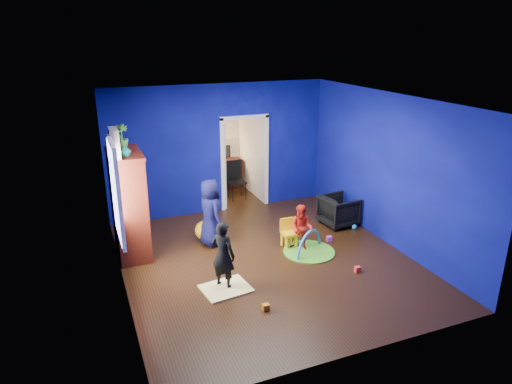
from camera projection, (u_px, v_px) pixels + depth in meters
name	position (u px, v px, depth m)	size (l,w,h in m)	color
floor	(267.00, 261.00, 8.28)	(5.00, 5.50, 0.01)	black
ceiling	(268.00, 100.00, 7.32)	(5.00, 5.50, 0.01)	white
wall_back	(219.00, 149.00, 10.21)	(5.00, 0.02, 2.90)	#090B66
wall_front	(359.00, 254.00, 5.39)	(5.00, 0.02, 2.90)	#090B66
wall_left	(117.00, 205.00, 6.92)	(0.02, 5.50, 2.90)	#090B66
wall_right	(388.00, 170.00, 8.68)	(0.02, 5.50, 2.90)	#090B66
alcove	(232.00, 147.00, 11.25)	(1.00, 1.75, 2.50)	silver
armchair	(339.00, 211.00, 9.76)	(0.69, 0.71, 0.65)	black
child_black	(223.00, 255.00, 7.28)	(0.42, 0.27, 1.14)	black
child_navy	(210.00, 213.00, 8.72)	(0.65, 0.42, 1.33)	#10123B
toddler_red	(301.00, 228.00, 8.58)	(0.44, 0.34, 0.90)	red
vase	(125.00, 151.00, 7.65)	(0.18, 0.18, 0.19)	#0C5867
potted_plant	(121.00, 137.00, 8.06)	(0.25, 0.25, 0.44)	#37812F
tv_armoire	(129.00, 204.00, 8.27)	(0.58, 1.14, 1.96)	#3A1709
crt_tv	(131.00, 202.00, 8.27)	(0.46, 0.70, 0.54)	silver
yellow_blanket	(226.00, 288.00, 7.37)	(0.75, 0.60, 0.03)	#F2E07A
hopper_ball	(205.00, 231.00, 9.08)	(0.40, 0.40, 0.40)	yellow
kid_chair	(289.00, 235.00, 8.77)	(0.28, 0.28, 0.50)	yellow
play_mat	(309.00, 252.00, 8.61)	(0.97, 0.97, 0.03)	green
toy_arch	(309.00, 251.00, 8.61)	(0.87, 0.87, 0.05)	#3F8CD8
window_left	(115.00, 192.00, 7.20)	(0.03, 0.95, 1.55)	white
curtain	(120.00, 198.00, 7.82)	(0.14, 0.42, 2.40)	slate
doorway	(244.00, 164.00, 10.55)	(1.16, 0.10, 2.10)	white
study_desk	(225.00, 174.00, 12.10)	(0.88, 0.44, 0.75)	#3D140A
desk_monitor	(223.00, 152.00, 12.01)	(0.40, 0.05, 0.32)	black
desk_lamp	(213.00, 154.00, 11.87)	(0.14, 0.14, 0.14)	#FFD88C
folding_chair	(237.00, 181.00, 11.23)	(0.40, 0.40, 0.92)	black
book_shelf	(222.00, 111.00, 11.65)	(0.88, 0.24, 0.04)	white
toy_0	(357.00, 269.00, 7.90)	(0.10, 0.08, 0.10)	#F93629
toy_1	(354.00, 227.00, 9.61)	(0.11, 0.11, 0.11)	#2385C7
toy_2	(266.00, 307.00, 6.81)	(0.10, 0.08, 0.10)	orange
toy_3	(295.00, 243.00, 8.86)	(0.11, 0.11, 0.11)	green
toy_4	(329.00, 239.00, 9.07)	(0.10, 0.08, 0.10)	#D54FD1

